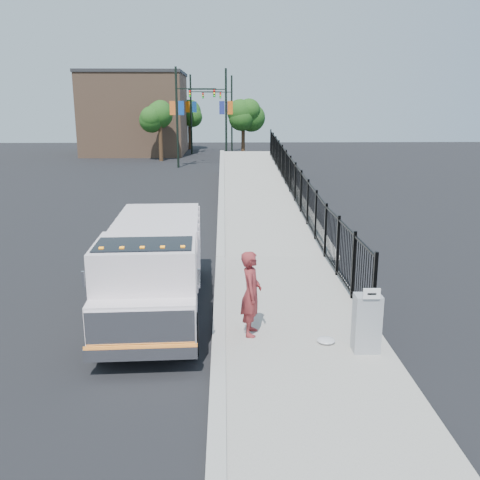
{
  "coord_description": "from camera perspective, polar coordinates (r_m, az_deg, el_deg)",
  "views": [
    {
      "loc": [
        0.15,
        -13.42,
        5.21
      ],
      "look_at": [
        0.6,
        2.0,
        1.24
      ],
      "focal_mm": 40.0,
      "sensor_mm": 36.0,
      "label": 1
    }
  ],
  "objects": [
    {
      "name": "truck",
      "position": [
        13.52,
        -9.16,
        -2.4
      ],
      "size": [
        2.52,
        7.02,
        2.38
      ],
      "rotation": [
        0.0,
        0.0,
        0.04
      ],
      "color": "black",
      "rests_on": "ground"
    },
    {
      "name": "iron_fence",
      "position": [
        26.0,
        5.87,
        4.82
      ],
      "size": [
        0.1,
        28.0,
        1.8
      ],
      "primitive_type": "cube",
      "color": "black",
      "rests_on": "ground"
    },
    {
      "name": "light_pole_0",
      "position": [
        44.66,
        -6.34,
        13.26
      ],
      "size": [
        3.78,
        0.22,
        8.0
      ],
      "color": "black",
      "rests_on": "ground"
    },
    {
      "name": "light_pole_3",
      "position": [
        58.61,
        -1.19,
        13.6
      ],
      "size": [
        3.78,
        0.22,
        8.0
      ],
      "color": "black",
      "rests_on": "ground"
    },
    {
      "name": "sidewalk",
      "position": [
        12.65,
        6.63,
        -9.68
      ],
      "size": [
        3.55,
        12.0,
        0.12
      ],
      "primitive_type": "cube",
      "color": "#9E998E",
      "rests_on": "ground"
    },
    {
      "name": "debris",
      "position": [
        12.03,
        9.16,
        -10.51
      ],
      "size": [
        0.4,
        0.4,
        0.1
      ],
      "primitive_type": "ellipsoid",
      "color": "silver",
      "rests_on": "sidewalk"
    },
    {
      "name": "curb",
      "position": [
        12.52,
        -2.25,
        -9.76
      ],
      "size": [
        0.3,
        12.0,
        0.16
      ],
      "primitive_type": "cube",
      "color": "#ADAAA3",
      "rests_on": "ground"
    },
    {
      "name": "light_pole_1",
      "position": [
        46.6,
        -1.88,
        13.39
      ],
      "size": [
        3.78,
        0.22,
        8.0
      ],
      "color": "black",
      "rests_on": "ground"
    },
    {
      "name": "ramp",
      "position": [
        29.94,
        2.13,
        4.4
      ],
      "size": [
        3.95,
        24.06,
        3.19
      ],
      "primitive_type": "cube",
      "rotation": [
        0.06,
        0.0,
        0.0
      ],
      "color": "#9E998E",
      "rests_on": "ground"
    },
    {
      "name": "light_pole_2",
      "position": [
        56.83,
        -4.93,
        13.53
      ],
      "size": [
        3.78,
        0.22,
        8.0
      ],
      "color": "black",
      "rests_on": "ground"
    },
    {
      "name": "tree_0",
      "position": [
        50.1,
        -8.55,
        12.82
      ],
      "size": [
        2.49,
        2.49,
        5.24
      ],
      "color": "#382314",
      "rests_on": "ground"
    },
    {
      "name": "tree_1",
      "position": [
        51.63,
        0.34,
        13.01
      ],
      "size": [
        2.43,
        2.43,
        5.21
      ],
      "color": "#382314",
      "rests_on": "ground"
    },
    {
      "name": "tree_2",
      "position": [
        62.74,
        -5.44,
        13.22
      ],
      "size": [
        2.68,
        2.68,
        5.34
      ],
      "color": "#382314",
      "rests_on": "ground"
    },
    {
      "name": "arrow_sign",
      "position": [
        11.13,
        13.87,
        -5.58
      ],
      "size": [
        0.35,
        0.04,
        0.22
      ],
      "primitive_type": "cube",
      "color": "white",
      "rests_on": "utility_cabinet"
    },
    {
      "name": "ground",
      "position": [
        14.39,
        -2.18,
        -6.79
      ],
      "size": [
        120.0,
        120.0,
        0.0
      ],
      "primitive_type": "plane",
      "color": "black",
      "rests_on": "ground"
    },
    {
      "name": "utility_cabinet",
      "position": [
        11.59,
        13.36,
        -8.63
      ],
      "size": [
        0.55,
        0.4,
        1.25
      ],
      "primitive_type": "cube",
      "color": "gray",
      "rests_on": "sidewalk"
    },
    {
      "name": "worker",
      "position": [
        11.96,
        1.2,
        -5.72
      ],
      "size": [
        0.54,
        0.76,
        1.94
      ],
      "primitive_type": "imported",
      "rotation": [
        0.0,
        0.0,
        1.46
      ],
      "color": "maroon",
      "rests_on": "sidewalk"
    },
    {
      "name": "building",
      "position": [
        58.15,
        -11.02,
        12.98
      ],
      "size": [
        10.0,
        10.0,
        8.0
      ],
      "primitive_type": "cube",
      "color": "#8C664C",
      "rests_on": "ground"
    }
  ]
}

